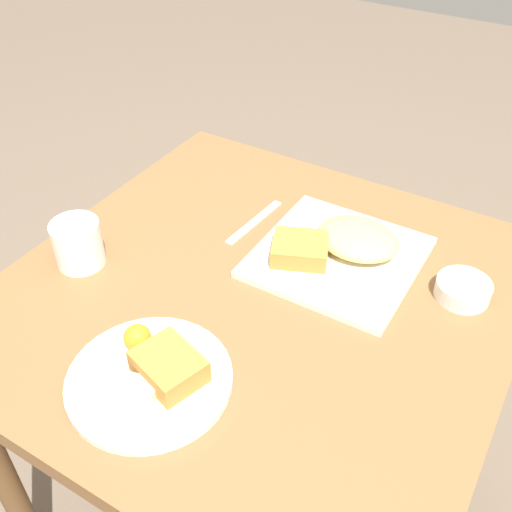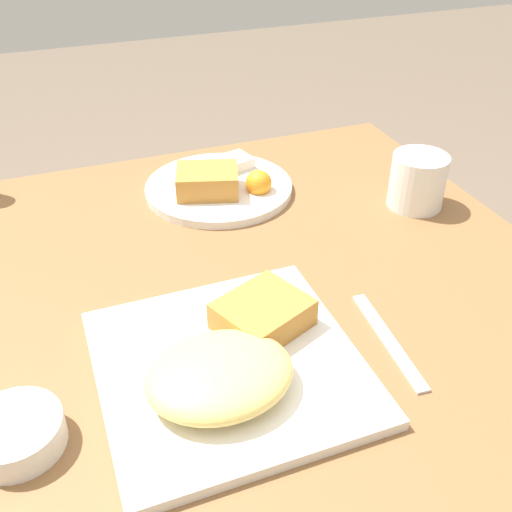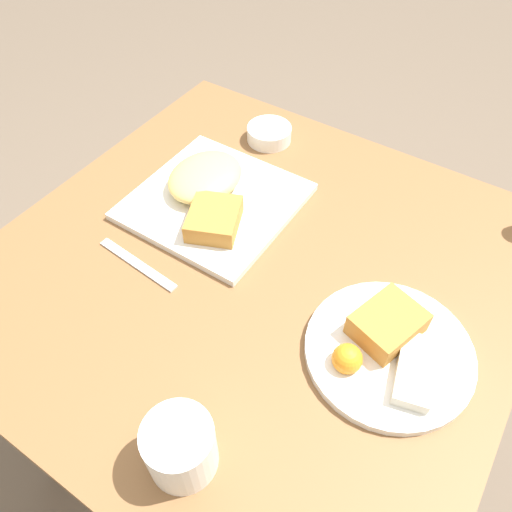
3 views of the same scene
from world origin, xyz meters
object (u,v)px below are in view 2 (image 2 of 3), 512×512
at_px(plate_oval_far, 219,184).
at_px(sauce_ramekin, 16,433).
at_px(plate_square_near, 230,362).
at_px(coffee_mug, 418,181).
at_px(butter_knife, 388,340).

distance_m(plate_oval_far, sauce_ramekin, 0.55).
xyz_separation_m(plate_square_near, plate_oval_far, (0.12, 0.41, -0.01)).
bearing_deg(sauce_ramekin, coffee_mug, 23.14).
bearing_deg(plate_square_near, sauce_ramekin, -176.70).
relative_size(plate_oval_far, sauce_ramekin, 2.63).
bearing_deg(plate_square_near, butter_knife, -3.88).
bearing_deg(butter_knife, plate_oval_far, 14.73).
bearing_deg(plate_oval_far, sauce_ramekin, -129.17).
height_order(plate_oval_far, butter_knife, plate_oval_far).
distance_m(plate_square_near, coffee_mug, 0.48).
xyz_separation_m(plate_square_near, butter_knife, (0.19, -0.01, -0.02)).
bearing_deg(butter_knife, coffee_mug, -33.40).
bearing_deg(coffee_mug, plate_oval_far, 151.82).
bearing_deg(sauce_ramekin, plate_square_near, 3.30).
relative_size(butter_knife, coffee_mug, 1.96).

